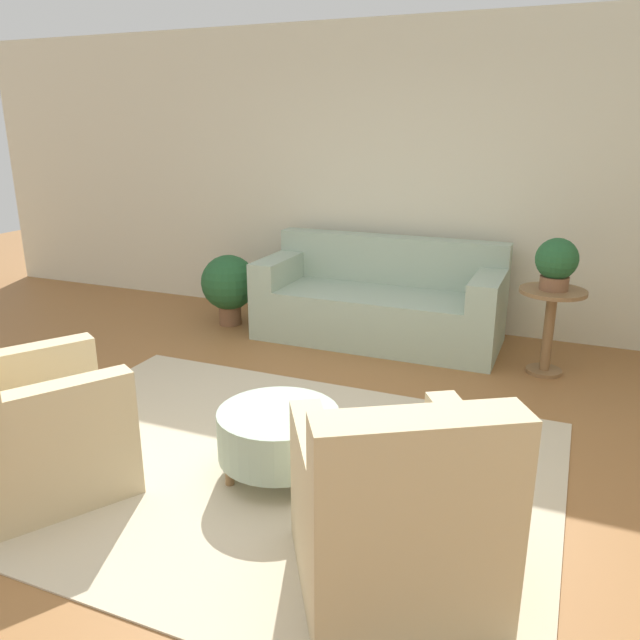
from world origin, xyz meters
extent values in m
plane|color=#996638|center=(0.00, 0.00, 0.00)|extent=(16.00, 16.00, 0.00)
cube|color=beige|center=(0.00, 3.04, 1.40)|extent=(9.96, 0.12, 2.80)
cube|color=beige|center=(0.00, 0.00, 0.01)|extent=(3.32, 2.50, 0.01)
cube|color=#9EB29E|center=(-0.05, 2.38, 0.23)|extent=(2.17, 0.90, 0.46)
cube|color=#9EB29E|center=(-0.05, 2.73, 0.68)|extent=(2.17, 0.20, 0.44)
cube|color=#9EB29E|center=(-1.01, 2.36, 0.58)|extent=(0.24, 0.86, 0.24)
cube|color=#9EB29E|center=(0.92, 2.36, 0.58)|extent=(0.24, 0.86, 0.24)
cube|color=olive|center=(-0.05, 1.96, 0.03)|extent=(1.95, 0.05, 0.06)
cube|color=#C6B289|center=(-0.97, -0.63, 0.21)|extent=(1.08, 1.09, 0.40)
cube|color=#C6B289|center=(-0.69, -0.78, 0.56)|extent=(0.52, 0.73, 0.30)
cube|color=#C6B289|center=(-1.24, -0.45, 0.56)|extent=(0.52, 0.73, 0.30)
cube|color=olive|center=(-0.78, -0.31, 0.04)|extent=(0.62, 0.40, 0.06)
cube|color=#C6B289|center=(0.97, -0.63, 0.21)|extent=(1.08, 1.09, 0.40)
cube|color=#C6B289|center=(1.13, -0.89, 0.68)|extent=(0.77, 0.57, 0.54)
cube|color=#C6B289|center=(1.24, -0.45, 0.56)|extent=(0.52, 0.73, 0.30)
cube|color=#C6B289|center=(0.69, -0.78, 0.56)|extent=(0.52, 0.73, 0.30)
cube|color=olive|center=(0.78, -0.31, 0.04)|extent=(0.62, 0.40, 0.06)
cylinder|color=#9EB29E|center=(0.15, -0.04, 0.26)|extent=(0.68, 0.68, 0.27)
cylinder|color=olive|center=(-0.06, -0.24, 0.07)|extent=(0.05, 0.05, 0.12)
cylinder|color=olive|center=(0.35, -0.24, 0.07)|extent=(0.05, 0.05, 0.12)
cylinder|color=olive|center=(-0.06, 0.16, 0.07)|extent=(0.05, 0.05, 0.12)
cylinder|color=olive|center=(0.35, 0.16, 0.07)|extent=(0.05, 0.05, 0.12)
cylinder|color=olive|center=(1.42, 2.14, 0.67)|extent=(0.50, 0.50, 0.03)
cylinder|color=olive|center=(1.42, 2.14, 0.33)|extent=(0.08, 0.08, 0.66)
cylinder|color=olive|center=(1.42, 2.14, 0.01)|extent=(0.28, 0.28, 0.03)
cylinder|color=brown|center=(1.42, 2.14, 0.74)|extent=(0.22, 0.22, 0.10)
sphere|color=#23562D|center=(1.42, 2.14, 0.92)|extent=(0.32, 0.32, 0.32)
cylinder|color=brown|center=(-1.53, 2.26, 0.10)|extent=(0.22, 0.22, 0.20)
sphere|color=#23562D|center=(-1.53, 2.26, 0.42)|extent=(0.53, 0.53, 0.53)
camera|label=1|loc=(1.55, -2.81, 1.91)|focal=35.00mm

